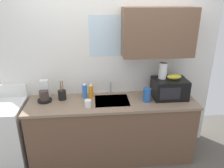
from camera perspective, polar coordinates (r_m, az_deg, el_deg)
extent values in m
cube|color=white|center=(3.19, -0.59, 3.99)|extent=(3.05, 0.10, 2.50)
cube|color=brown|center=(2.98, 11.86, 12.95)|extent=(0.93, 0.32, 0.62)
cube|color=silver|center=(3.04, -0.58, 12.32)|extent=(0.56, 0.02, 0.55)
cube|color=brown|center=(3.23, 0.00, -11.92)|extent=(2.25, 0.60, 0.86)
cube|color=#8C725B|center=(3.00, 0.00, -4.75)|extent=(2.28, 0.63, 0.03)
cube|color=#9EA0A5|center=(3.04, -0.06, -5.47)|extent=(0.46, 0.38, 0.14)
cylinder|color=#B2B5BA|center=(3.17, -0.43, -1.02)|extent=(0.03, 0.03, 0.19)
cube|color=white|center=(3.44, -26.06, -11.77)|extent=(0.60, 0.60, 0.90)
cube|color=white|center=(3.43, -26.01, -1.61)|extent=(0.60, 0.04, 0.18)
cube|color=black|center=(3.15, 14.64, -1.11)|extent=(0.46, 0.34, 0.27)
cube|color=black|center=(2.99, 14.82, -2.43)|extent=(0.28, 0.01, 0.17)
ellipsoid|color=gold|center=(3.11, 15.80, 1.82)|extent=(0.20, 0.11, 0.07)
cylinder|color=white|center=(3.08, 13.01, 3.38)|extent=(0.11, 0.11, 0.22)
cylinder|color=black|center=(3.12, -16.98, -4.04)|extent=(0.19, 0.19, 0.03)
cylinder|color=#3F332D|center=(3.08, -17.17, -2.78)|extent=(0.12, 0.12, 0.13)
cube|color=silver|center=(3.13, -17.01, -1.26)|extent=(0.11, 0.09, 0.26)
cylinder|color=orange|center=(3.08, -5.48, -1.95)|extent=(0.06, 0.06, 0.18)
cone|color=white|center=(3.04, -5.55, -0.09)|extent=(0.05, 0.05, 0.04)
cylinder|color=blue|center=(3.08, -7.07, -1.86)|extent=(0.07, 0.07, 0.19)
cone|color=white|center=(3.04, -7.17, 0.10)|extent=(0.05, 0.05, 0.04)
cylinder|color=#2659A5|center=(2.98, 9.03, -2.81)|extent=(0.10, 0.10, 0.19)
cylinder|color=white|center=(2.84, -6.23, -5.07)|extent=(0.08, 0.08, 0.09)
cylinder|color=black|center=(3.09, -12.77, -2.79)|extent=(0.11, 0.11, 0.13)
cylinder|color=olive|center=(3.06, -13.19, -1.32)|extent=(0.02, 0.03, 0.23)
cylinder|color=olive|center=(3.07, -12.56, -1.15)|extent=(0.02, 0.03, 0.24)
cylinder|color=olive|center=(3.04, -12.97, -1.29)|extent=(0.02, 0.03, 0.25)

